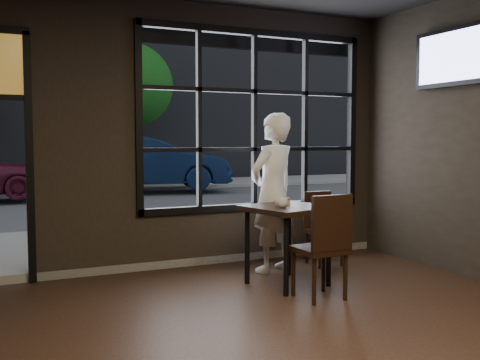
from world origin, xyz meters
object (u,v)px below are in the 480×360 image
chair_near (319,246)px  navy_car (149,163)px  cafe_table (288,245)px  man (273,193)px

chair_near → navy_car: navy_car is taller
chair_near → navy_car: size_ratio=0.22×
cafe_table → chair_near: chair_near is taller
navy_car → man: bearing=-176.8°
cafe_table → navy_car: 10.71m
navy_car → cafe_table: bearing=-177.2°
man → navy_car: (1.28, 9.98, -0.07)m
cafe_table → navy_car: size_ratio=0.19×
chair_near → man: bearing=-97.8°
man → navy_car: 10.07m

